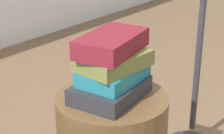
# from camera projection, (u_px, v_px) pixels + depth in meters

# --- Properties ---
(book_charcoal) EXTENTS (0.28, 0.22, 0.06)m
(book_charcoal) POSITION_uv_depth(u_px,v_px,m) (110.00, 90.00, 1.33)
(book_charcoal) COLOR #28282D
(book_charcoal) RESTS_ON side_table
(book_teal) EXTENTS (0.25, 0.18, 0.05)m
(book_teal) POSITION_uv_depth(u_px,v_px,m) (114.00, 74.00, 1.32)
(book_teal) COLOR #1E727F
(book_teal) RESTS_ON book_charcoal
(book_olive) EXTENTS (0.25, 0.19, 0.05)m
(book_olive) POSITION_uv_depth(u_px,v_px,m) (115.00, 61.00, 1.30)
(book_olive) COLOR olive
(book_olive) RESTS_ON book_teal
(book_maroon) EXTENTS (0.29, 0.20, 0.06)m
(book_maroon) POSITION_uv_depth(u_px,v_px,m) (112.00, 43.00, 1.29)
(book_maroon) COLOR maroon
(book_maroon) RESTS_ON book_olive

